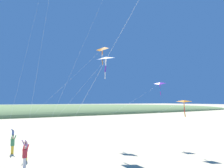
{
  "coord_description": "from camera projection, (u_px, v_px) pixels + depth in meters",
  "views": [
    {
      "loc": [
        -21.74,
        2.41,
        4.98
      ],
      "look_at": [
        -4.95,
        -6.54,
        6.65
      ],
      "focal_mm": 31.37,
      "sensor_mm": 36.0,
      "label": 1
    }
  ],
  "objects": [
    {
      "name": "person_child_grey_jacket",
      "position": [
        13.0,
        133.0,
        26.03
      ],
      "size": [
        0.42,
        0.46,
        1.3
      ],
      "color": "#232328",
      "rests_on": "ground_plane"
    },
    {
      "name": "ground_plane",
      "position": [
        32.0,
        150.0,
        19.8
      ],
      "size": [
        600.0,
        600.0,
        0.0
      ],
      "primitive_type": "plane",
      "color": "#C6B58C"
    },
    {
      "name": "person_child_green_jacket",
      "position": [
        25.0,
        155.0,
        14.65
      ],
      "size": [
        0.59,
        0.48,
        1.77
      ],
      "color": "silver",
      "rests_on": "ground_plane"
    },
    {
      "name": "kite_delta_orange_high_right",
      "position": [
        159.0,
        84.0,
        23.01
      ],
      "size": [
        2.95,
        12.33,
        7.28
      ],
      "color": "purple",
      "rests_on": "ground_plane"
    },
    {
      "name": "person_adult_flyer",
      "position": [
        26.0,
        149.0,
        16.41
      ],
      "size": [
        0.64,
        0.62,
        1.78
      ],
      "color": "gold",
      "rests_on": "ground_plane"
    },
    {
      "name": "person_bystander_far",
      "position": [
        13.0,
        143.0,
        18.58
      ],
      "size": [
        0.61,
        0.52,
        1.78
      ],
      "color": "gold",
      "rests_on": "ground_plane"
    },
    {
      "name": "kite_delta_striped_overhead",
      "position": [
        183.0,
        102.0,
        18.94
      ],
      "size": [
        4.45,
        13.19,
        5.14
      ],
      "color": "orange",
      "rests_on": "ground_plane"
    },
    {
      "name": "kite_delta_red_high_left",
      "position": [
        106.0,
        59.0,
        20.63
      ],
      "size": [
        5.98,
        7.3,
        9.76
      ],
      "color": "white",
      "rests_on": "ground_plane"
    },
    {
      "name": "kite_delta_blue_topmost",
      "position": [
        102.0,
        49.0,
        25.36
      ],
      "size": [
        9.65,
        10.9,
        12.14
      ],
      "color": "orange",
      "rests_on": "ground_plane"
    },
    {
      "name": "dune_ridge_grassy",
      "position": [
        15.0,
        115.0,
        68.16
      ],
      "size": [
        28.0,
        240.0,
        7.5
      ],
      "primitive_type": "ellipsoid",
      "color": "#6B844C",
      "rests_on": "ground_plane"
    }
  ]
}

